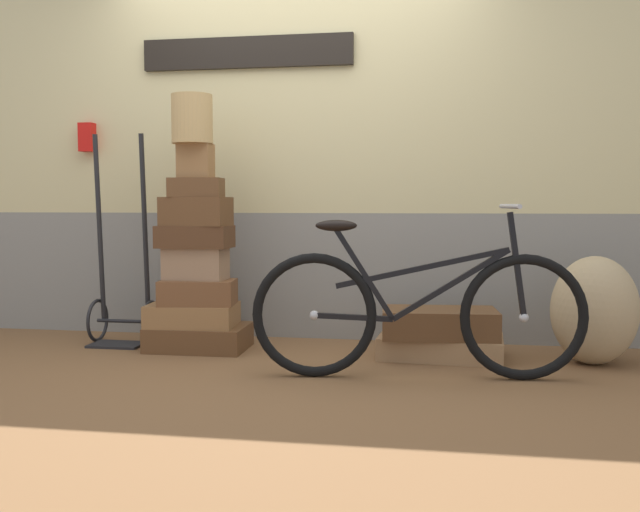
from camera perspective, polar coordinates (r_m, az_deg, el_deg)
The scene contains 16 objects.
ground at distance 4.13m, azimuth -4.04°, elevation -9.04°, with size 10.12×5.20×0.06m, color brown.
station_building at distance 4.87m, azimuth -1.66°, elevation 9.36°, with size 8.12×0.74×2.70m.
suitcase_0 at distance 4.52m, azimuth -9.85°, elevation -6.55°, with size 0.61×0.41×0.15m, color brown.
suitcase_1 at distance 4.49m, azimuth -10.37°, elevation -4.74°, with size 0.55×0.35×0.14m, color olive.
suitcase_2 at distance 4.43m, azimuth -9.94°, elevation -2.94°, with size 0.46×0.27×0.16m, color brown.
suitcase_3 at distance 4.45m, azimuth -10.11°, elevation -0.61°, with size 0.38×0.21×0.20m, color #937051.
suitcase_4 at distance 4.43m, azimuth -10.18°, elevation 1.56°, with size 0.45×0.26×0.14m, color #4C2D19.
suitcase_5 at distance 4.42m, azimuth -10.09°, elevation 3.61°, with size 0.41×0.24×0.18m, color brown.
suitcase_6 at distance 4.41m, azimuth -10.08°, elevation 5.53°, with size 0.32×0.19×0.12m, color brown.
suitcase_7 at distance 4.46m, azimuth -10.13°, elevation 7.65°, with size 0.21×0.14×0.21m, color olive.
suitcase_8 at distance 4.29m, azimuth 9.82°, elevation -7.29°, with size 0.73×0.42×0.13m, color #9E754C.
suitcase_9 at distance 4.22m, azimuth 9.72°, elevation -5.42°, with size 0.67×0.36×0.17m, color brown.
wicker_basket at distance 4.46m, azimuth -10.41°, elevation 10.94°, with size 0.25×0.25×0.30m, color tan.
luggage_trolley at distance 4.79m, azimuth -15.85°, elevation -3.06°, with size 0.40×0.36×1.37m.
burlap_sack at distance 4.30m, azimuth 21.51°, elevation -4.16°, with size 0.49×0.41×0.63m, color tan.
bicycle at distance 3.71m, azimuth 7.93°, elevation -4.54°, with size 1.76×0.46×0.92m.
Camera 1 is at (0.94, -3.91, 0.93)m, focal length 39.16 mm.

